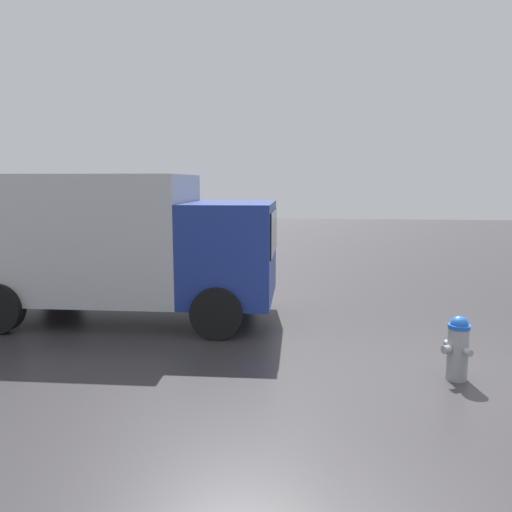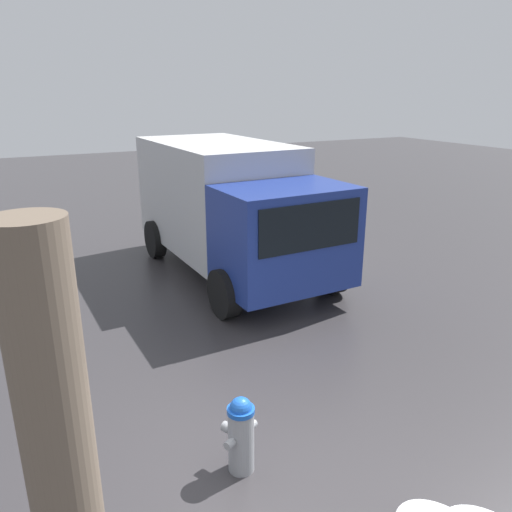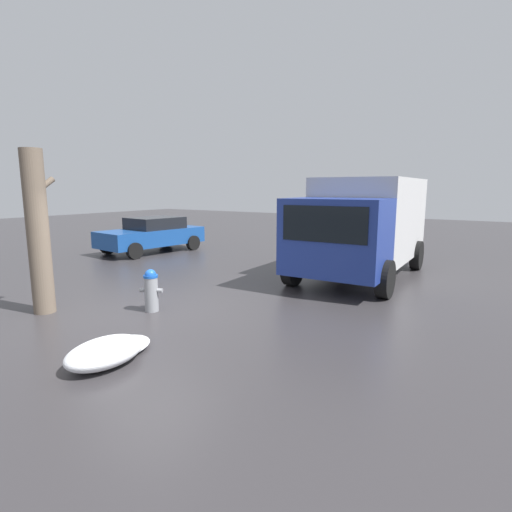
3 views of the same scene
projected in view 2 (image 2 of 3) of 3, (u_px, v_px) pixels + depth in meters
The scene contains 4 objects.
ground_plane at pixel (241, 469), 5.40m from camera, with size 60.00×60.00×0.00m, color #333033.
fire_hydrant at pixel (241, 433), 5.26m from camera, with size 0.39×0.47×0.89m.
tree_trunk at pixel (64, 477), 3.04m from camera, with size 0.64×0.42×3.29m.
delivery_truck at pixel (230, 204), 10.89m from camera, with size 5.96×2.78×2.80m.
Camera 2 is at (-3.97, 1.88, 3.89)m, focal length 35.00 mm.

